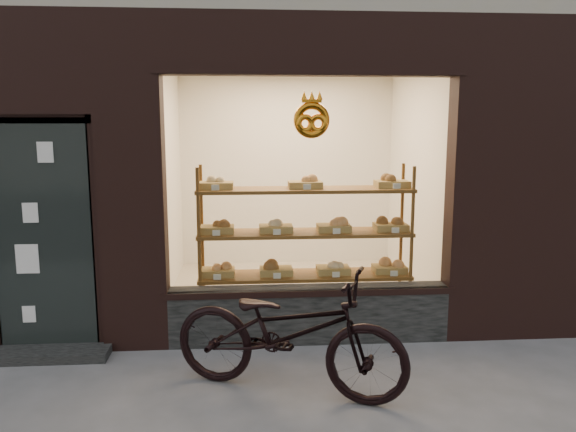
{
  "coord_description": "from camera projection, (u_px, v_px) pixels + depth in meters",
  "views": [
    {
      "loc": [
        -0.15,
        -3.1,
        2.13
      ],
      "look_at": [
        0.23,
        2.0,
        1.27
      ],
      "focal_mm": 35.0,
      "sensor_mm": 36.0,
      "label": 1
    }
  ],
  "objects": [
    {
      "name": "display_shelf",
      "position": [
        305.0,
        248.0,
        5.82
      ],
      "size": [
        2.2,
        0.45,
        1.7
      ],
      "color": "brown",
      "rests_on": "ground"
    },
    {
      "name": "bicycle",
      "position": [
        288.0,
        332.0,
        4.41
      ],
      "size": [
        2.02,
        1.35,
        1.01
      ],
      "primitive_type": "imported",
      "rotation": [
        0.0,
        0.0,
        1.18
      ],
      "color": "black",
      "rests_on": "ground"
    }
  ]
}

